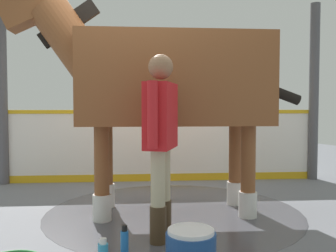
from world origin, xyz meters
TOP-DOWN VIEW (x-y plane):
  - ground_plane at (0.00, 0.00)m, footprint 16.00×16.00m
  - wet_patch at (-0.18, 0.26)m, footprint 2.94×2.94m
  - barrier_wall at (-0.79, -1.51)m, footprint 4.85×1.73m
  - roof_post_near at (1.63, -2.28)m, footprint 0.16×0.16m
  - roof_post_far at (-3.17, -0.63)m, footprint 0.16×0.16m
  - horse at (-0.08, 0.22)m, footprint 3.32×1.62m
  - handler at (0.29, 1.02)m, footprint 0.47×0.57m
  - wash_bucket at (0.36, 1.77)m, footprint 0.37×0.37m
  - bottle_spray at (0.72, 1.28)m, footprint 0.07×0.07m

SIDE VIEW (x-z plane):
  - ground_plane at x=0.00m, z-range -0.02..0.00m
  - wet_patch at x=-0.18m, z-range 0.00..0.00m
  - bottle_spray at x=0.72m, z-range -0.01..0.25m
  - wash_bucket at x=0.36m, z-range 0.00..0.32m
  - barrier_wall at x=-0.79m, z-range -0.04..1.13m
  - handler at x=0.29m, z-range 0.13..1.83m
  - roof_post_near at x=1.63m, z-range 0.00..2.94m
  - roof_post_far at x=-3.17m, z-range 0.00..2.94m
  - horse at x=-0.08m, z-range 0.20..2.80m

